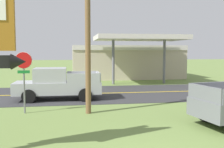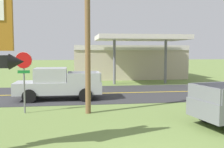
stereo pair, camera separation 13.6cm
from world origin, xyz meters
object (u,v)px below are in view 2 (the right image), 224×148
object	(u,v)px
pickup_silver_on_road	(57,84)
stop_sign	(24,71)
utility_pole	(88,22)
gas_station	(128,61)

from	to	relation	value
pickup_silver_on_road	stop_sign	bearing A→B (deg)	-110.94
utility_pole	pickup_silver_on_road	xyz separation A→B (m)	(-1.68, 3.97, -3.39)
utility_pole	stop_sign	bearing A→B (deg)	171.57
stop_sign	pickup_silver_on_road	bearing A→B (deg)	69.06
gas_station	stop_sign	bearing A→B (deg)	-117.08
gas_station	pickup_silver_on_road	bearing A→B (deg)	-118.65
stop_sign	gas_station	world-z (taller)	gas_station
gas_station	pickup_silver_on_road	size ratio (longest dim) A/B	2.31
utility_pole	gas_station	bearing A→B (deg)	72.36
pickup_silver_on_road	gas_station	bearing A→B (deg)	61.35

